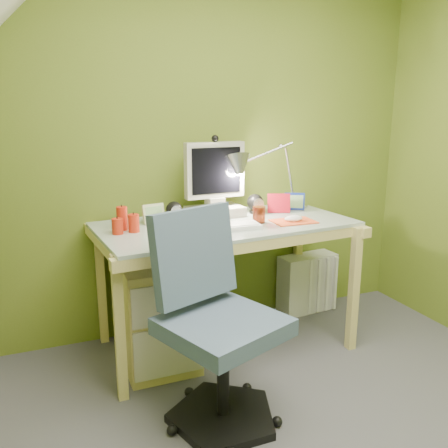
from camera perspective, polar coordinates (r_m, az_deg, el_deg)
name	(u,v)px	position (r m, az deg, el deg)	size (l,w,h in m)	color
wall_back	(189,150)	(3.06, -4.25, 8.90)	(3.20, 0.01, 2.40)	olive
desk	(226,285)	(2.93, 0.19, -7.39)	(1.49, 0.75, 0.80)	#CEBC6C
monitor	(215,172)	(2.93, -1.14, 6.27)	(0.41, 0.23, 0.56)	#B4B2A2
speaker_left	(174,211)	(2.86, -6.03, 1.56)	(0.10, 0.10, 0.12)	black
speaker_right	(255,204)	(3.05, 3.77, 2.47)	(0.11, 0.11, 0.13)	black
keyboard	(222,227)	(2.66, -0.27, -0.38)	(0.44, 0.14, 0.02)	white
mousepad	(293,221)	(2.86, 8.34, 0.32)	(0.25, 0.18, 0.01)	#E35023
mouse	(293,219)	(2.85, 8.35, 0.64)	(0.12, 0.07, 0.04)	white
amber_tumbler	(259,215)	(2.80, 4.22, 1.13)	(0.08, 0.08, 0.10)	#933315
candle_cluster	(123,220)	(2.65, -12.01, 0.48)	(0.17, 0.15, 0.13)	red
photo_frame_red	(279,203)	(3.08, 6.60, 2.51)	(0.14, 0.02, 0.12)	#A81120
photo_frame_blue	(294,201)	(3.19, 8.48, 2.72)	(0.13, 0.02, 0.11)	navy
photo_frame_green	(154,214)	(2.81, -8.46, 1.25)	(0.13, 0.02, 0.11)	#ABB57D
desk_lamp	(280,162)	(3.11, 6.70, 7.44)	(0.60, 0.26, 0.64)	silver
task_chair	(223,322)	(2.21, -0.11, -11.74)	(0.56, 0.56, 1.02)	#405369
radiator	(307,283)	(3.55, 9.93, -6.98)	(0.42, 0.17, 0.42)	silver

